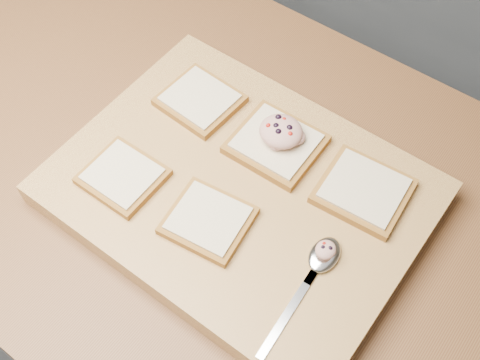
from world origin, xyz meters
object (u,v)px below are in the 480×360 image
object	(u,v)px
tuna_salad_dollop	(281,131)
spoon	(319,263)
cutting_board	(240,192)
bread_far_center	(276,144)

from	to	relation	value
tuna_salad_dollop	spoon	size ratio (longest dim) A/B	0.33
cutting_board	bread_far_center	xyz separation A→B (m)	(0.00, 0.09, 0.03)
bread_far_center	spoon	xyz separation A→B (m)	(0.16, -0.13, -0.00)
cutting_board	tuna_salad_dollop	distance (m)	0.11
cutting_board	tuna_salad_dollop	world-z (taller)	tuna_salad_dollop
cutting_board	bread_far_center	distance (m)	0.10
bread_far_center	cutting_board	bearing A→B (deg)	-91.84
cutting_board	bread_far_center	size ratio (longest dim) A/B	4.03
bread_far_center	spoon	world-z (taller)	bread_far_center
cutting_board	tuna_salad_dollop	bearing A→B (deg)	86.91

